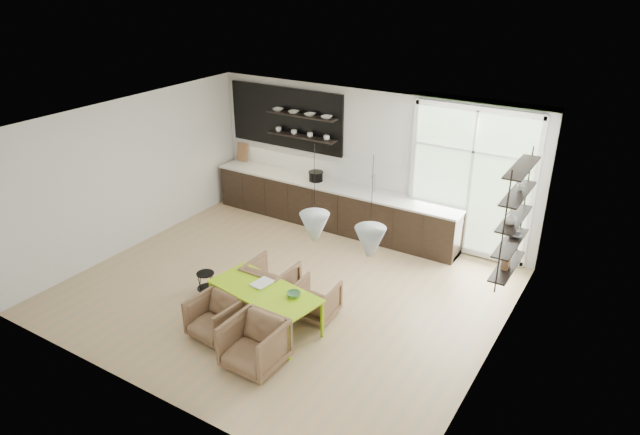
{
  "coord_description": "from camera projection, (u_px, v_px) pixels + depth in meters",
  "views": [
    {
      "loc": [
        4.93,
        -6.8,
        5.2
      ],
      "look_at": [
        0.36,
        0.6,
        1.23
      ],
      "focal_mm": 32.0,
      "sensor_mm": 36.0,
      "label": 1
    }
  ],
  "objects": [
    {
      "name": "room",
      "position": [
        346.0,
        198.0,
        9.74
      ],
      "size": [
        7.02,
        6.01,
        2.91
      ],
      "color": "tan",
      "rests_on": "ground"
    },
    {
      "name": "armchair_back_right",
      "position": [
        316.0,
        300.0,
        8.97
      ],
      "size": [
        0.67,
        0.69,
        0.59
      ],
      "primitive_type": "imported",
      "rotation": [
        0.0,
        0.0,
        3.2
      ],
      "color": "brown",
      "rests_on": "ground"
    },
    {
      "name": "table_book",
      "position": [
        256.0,
        281.0,
        8.8
      ],
      "size": [
        0.29,
        0.36,
        0.03
      ],
      "primitive_type": "imported",
      "rotation": [
        0.0,
        0.0,
        -0.13
      ],
      "color": "white",
      "rests_on": "dining_table"
    },
    {
      "name": "armchair_back_left",
      "position": [
        271.0,
        282.0,
        9.36
      ],
      "size": [
        0.75,
        0.77,
        0.7
      ],
      "primitive_type": "imported",
      "rotation": [
        0.0,
        0.0,
        3.14
      ],
      "color": "brown",
      "rests_on": "ground"
    },
    {
      "name": "wire_stool",
      "position": [
        206.0,
        280.0,
        9.58
      ],
      "size": [
        0.32,
        0.32,
        0.4
      ],
      "rotation": [
        0.0,
        0.0,
        -0.04
      ],
      "color": "black",
      "rests_on": "ground"
    },
    {
      "name": "armchair_front_right",
      "position": [
        254.0,
        344.0,
        7.84
      ],
      "size": [
        0.76,
        0.79,
        0.71
      ],
      "primitive_type": "imported",
      "rotation": [
        0.0,
        0.0,
        -0.01
      ],
      "color": "brown",
      "rests_on": "ground"
    },
    {
      "name": "armchair_front_left",
      "position": [
        215.0,
        318.0,
        8.49
      ],
      "size": [
        0.74,
        0.75,
        0.64
      ],
      "primitive_type": "imported",
      "rotation": [
        0.0,
        0.0,
        -0.08
      ],
      "color": "brown",
      "rests_on": "ground"
    },
    {
      "name": "table_bowl",
      "position": [
        294.0,
        294.0,
        8.4
      ],
      "size": [
        0.28,
        0.28,
        0.07
      ],
      "primitive_type": "imported",
      "rotation": [
        0.0,
        0.0,
        -0.51
      ],
      "color": "#4E8855",
      "rests_on": "dining_table"
    },
    {
      "name": "kitchen_run",
      "position": [
        329.0,
        199.0,
        11.94
      ],
      "size": [
        5.54,
        0.69,
        2.75
      ],
      "color": "black",
      "rests_on": "ground"
    },
    {
      "name": "right_shelving",
      "position": [
        513.0,
        222.0,
        8.39
      ],
      "size": [
        0.26,
        1.22,
        1.9
      ],
      "color": "black",
      "rests_on": "ground"
    },
    {
      "name": "dining_table",
      "position": [
        265.0,
        293.0,
        8.59
      ],
      "size": [
        1.87,
        1.07,
        0.64
      ],
      "rotation": [
        0.0,
        0.0,
        -0.16
      ],
      "color": "#98D50E",
      "rests_on": "ground"
    }
  ]
}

